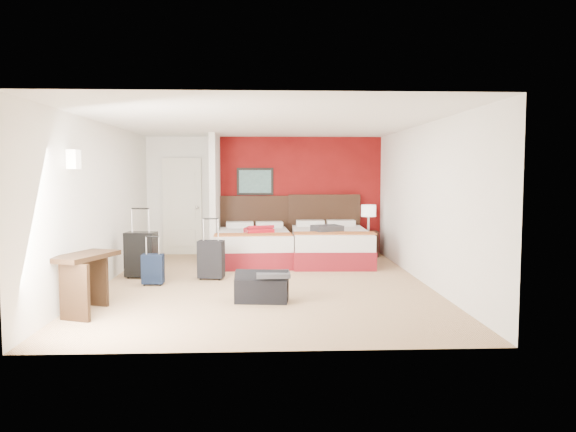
{
  "coord_description": "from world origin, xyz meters",
  "views": [
    {
      "loc": [
        -0.01,
        -8.41,
        1.73
      ],
      "look_at": [
        0.4,
        0.8,
        1.0
      ],
      "focal_mm": 33.9,
      "sensor_mm": 36.0,
      "label": 1
    }
  ],
  "objects": [
    {
      "name": "jacket_bundle",
      "position": [
        1.17,
        1.72,
        0.69
      ],
      "size": [
        0.62,
        0.56,
        0.12
      ],
      "primitive_type": "cube",
      "rotation": [
        0.0,
        0.0,
        0.35
      ],
      "color": "#35363A",
      "rests_on": "bed_right"
    },
    {
      "name": "table_lamp",
      "position": [
        2.16,
        2.77,
        0.8
      ],
      "size": [
        0.33,
        0.33,
        0.54
      ],
      "primitive_type": "cylinder",
      "rotation": [
        0.0,
        0.0,
        0.08
      ],
      "color": "silver",
      "rests_on": "nightstand"
    },
    {
      "name": "red_suitcase_open",
      "position": [
        -0.11,
        1.98,
        0.64
      ],
      "size": [
        0.71,
        0.83,
        0.09
      ],
      "primitive_type": "cube",
      "rotation": [
        0.0,
        0.0,
        0.31
      ],
      "color": "#A80E1D",
      "rests_on": "bed_left"
    },
    {
      "name": "suitcase_charcoal",
      "position": [
        -0.88,
        0.41,
        0.3
      ],
      "size": [
        0.44,
        0.31,
        0.6
      ],
      "primitive_type": "cube",
      "rotation": [
        0.0,
        0.0,
        -0.15
      ],
      "color": "black",
      "rests_on": "ground"
    },
    {
      "name": "room_walls",
      "position": [
        -1.4,
        1.42,
        1.26
      ],
      "size": [
        5.02,
        6.52,
        2.5
      ],
      "color": "white",
      "rests_on": "ground"
    },
    {
      "name": "desk",
      "position": [
        -2.22,
        -1.69,
        0.37
      ],
      "size": [
        0.73,
        0.99,
        0.74
      ],
      "primitive_type": "cube",
      "rotation": [
        0.0,
        0.0,
        -0.36
      ],
      "color": "black",
      "rests_on": "ground"
    },
    {
      "name": "nightstand",
      "position": [
        2.16,
        2.77,
        0.26
      ],
      "size": [
        0.38,
        0.38,
        0.52
      ],
      "primitive_type": "cube",
      "rotation": [
        0.0,
        0.0,
        0.02
      ],
      "color": "black",
      "rests_on": "ground"
    },
    {
      "name": "bed_left",
      "position": [
        -0.21,
        2.08,
        0.3
      ],
      "size": [
        1.48,
        2.05,
        0.6
      ],
      "primitive_type": "cube",
      "rotation": [
        0.0,
        0.0,
        0.04
      ],
      "color": "silver",
      "rests_on": "ground"
    },
    {
      "name": "partition_wall",
      "position": [
        -1.0,
        2.61,
        1.25
      ],
      "size": [
        0.12,
        1.2,
        2.5
      ],
      "primitive_type": "cube",
      "color": "silver",
      "rests_on": "ground"
    },
    {
      "name": "duffel_bag",
      "position": [
        -0.04,
        -1.19,
        0.18
      ],
      "size": [
        0.74,
        0.45,
        0.35
      ],
      "primitive_type": "cube",
      "rotation": [
        0.0,
        0.0,
        -0.11
      ],
      "color": "black",
      "rests_on": "ground"
    },
    {
      "name": "suitcase_black",
      "position": [
        -2.05,
        0.59,
        0.36
      ],
      "size": [
        0.53,
        0.37,
        0.73
      ],
      "primitive_type": "cube",
      "rotation": [
        0.0,
        0.0,
        -0.15
      ],
      "color": "black",
      "rests_on": "ground"
    },
    {
      "name": "bed_right",
      "position": [
        1.27,
        2.02,
        0.31
      ],
      "size": [
        1.52,
        2.12,
        0.63
      ],
      "primitive_type": "cube",
      "rotation": [
        0.0,
        0.0,
        -0.03
      ],
      "color": "white",
      "rests_on": "ground"
    },
    {
      "name": "suitcase_navy",
      "position": [
        -1.73,
        -0.03,
        0.22
      ],
      "size": [
        0.33,
        0.2,
        0.45
      ],
      "primitive_type": "cube",
      "rotation": [
        0.0,
        0.0,
        -0.02
      ],
      "color": "black",
      "rests_on": "ground"
    },
    {
      "name": "red_accent_panel",
      "position": [
        0.75,
        3.23,
        1.25
      ],
      "size": [
        3.5,
        0.04,
        2.5
      ],
      "primitive_type": "cube",
      "color": "maroon",
      "rests_on": "ground"
    },
    {
      "name": "ground",
      "position": [
        0.0,
        0.0,
        0.0
      ],
      "size": [
        6.5,
        6.5,
        0.0
      ],
      "primitive_type": "plane",
      "color": "tan",
      "rests_on": "ground"
    },
    {
      "name": "entry_door",
      "position": [
        -1.75,
        3.2,
        1.02
      ],
      "size": [
        0.82,
        0.06,
        2.05
      ],
      "primitive_type": "cube",
      "color": "silver",
      "rests_on": "ground"
    },
    {
      "name": "jacket_draped",
      "position": [
        0.11,
        -1.24,
        0.38
      ],
      "size": [
        0.45,
        0.38,
        0.06
      ],
      "primitive_type": "cube",
      "rotation": [
        0.0,
        0.0,
        0.02
      ],
      "color": "#3B3B41",
      "rests_on": "duffel_bag"
    }
  ]
}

